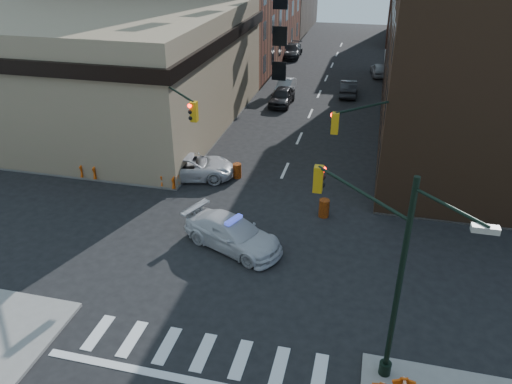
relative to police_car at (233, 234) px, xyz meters
The scene contains 23 objects.
ground 1.27m from the police_car, 26.58° to the right, with size 140.00×140.00×0.00m, color black.
sidewalk_nw 39.15m from the police_car, 124.39° to the left, with size 34.00×54.50×0.15m, color gray.
bank_building 23.04m from the police_car, 135.10° to the left, with size 22.00×22.00×9.00m, color #8B755B.
commercial_row_ne 26.79m from the police_car, 57.79° to the left, with size 14.00×34.00×14.00m, color #462D1C.
signal_pole_se 9.91m from the police_car, 40.75° to the right, with size 5.40×5.27×8.00m.
signal_pole_nw 7.82m from the police_car, 135.41° to the left, with size 3.58×3.67×8.00m.
signal_pole_ne 9.05m from the police_car, 36.10° to the left, with size 3.67×3.58×8.00m.
tree_ne_near 27.03m from the police_car, 71.82° to the left, with size 3.00×3.00×4.85m.
tree_ne_far 34.69m from the police_car, 75.96° to the left, with size 3.00×3.00×4.85m.
police_car is the anchor object (origin of this frame).
pickup 8.61m from the police_car, 124.75° to the left, with size 2.60×5.64×1.57m, color #BAB9BE.
parked_car_wnear 23.57m from the police_car, 95.04° to the left, with size 1.85×4.60×1.57m, color black.
parked_car_wfar 27.47m from the police_car, 95.17° to the left, with size 1.38×3.97×1.31m, color gray.
parked_car_wdeep 42.69m from the police_car, 96.10° to the left, with size 2.26×5.55×1.61m, color black.
parked_car_enear 28.07m from the police_car, 82.48° to the left, with size 1.57×4.52×1.49m, color black.
parked_car_efar 36.51m from the police_car, 79.92° to the left, with size 1.63×4.06×1.38m, color gray.
pedestrian_a 8.95m from the police_car, 130.11° to the left, with size 0.58×0.38×1.59m, color black.
pedestrian_b 10.99m from the police_car, 131.03° to the left, with size 0.79×0.62×1.63m, color black.
pedestrian_c 10.65m from the police_car, 146.87° to the left, with size 1.12×0.47×1.91m, color black.
barrel_road 5.89m from the police_car, 45.05° to the left, with size 0.59×0.59×1.05m, color #D05E09.
barrel_bank 8.03m from the police_car, 104.12° to the left, with size 0.55×0.55×0.97m, color #E7400A.
barricade_nw_a 7.69m from the police_car, 136.87° to the left, with size 1.11×0.55×0.83m, color #E5450A, non-canonical shape.
barricade_nw_b 12.29m from the police_car, 154.69° to the left, with size 1.26×0.63×0.95m, color orange, non-canonical shape.
Camera 1 is at (5.33, -20.01, 14.54)m, focal length 35.00 mm.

